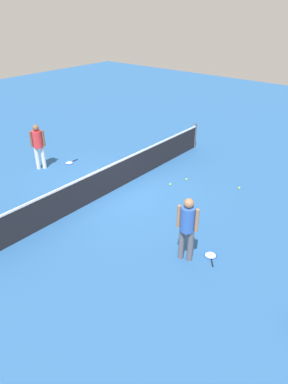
{
  "coord_description": "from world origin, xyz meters",
  "views": [
    {
      "loc": [
        -7.22,
        -7.24,
        5.56
      ],
      "look_at": [
        -0.72,
        -1.89,
        0.9
      ],
      "focal_mm": 32.46,
      "sensor_mm": 36.0,
      "label": 1
    }
  ],
  "objects_px": {
    "player_near_side": "(187,224)",
    "tennis_ball_by_net": "(186,179)",
    "tennis_ball_near_player": "(170,184)",
    "tennis_ball_stray_left": "(239,188)",
    "tennis_ball_midcourt": "(189,218)",
    "tennis_racket_near_player": "(211,256)",
    "player_far_side": "(38,143)",
    "tennis_ball_baseline": "(183,225)",
    "tennis_racket_far_player": "(70,163)"
  },
  "relations": [
    {
      "from": "tennis_racket_near_player",
      "to": "tennis_ball_near_player",
      "type": "bearing_deg",
      "value": 50.69
    },
    {
      "from": "tennis_racket_near_player",
      "to": "player_far_side",
      "type": "bearing_deg",
      "value": 86.4
    },
    {
      "from": "tennis_racket_near_player",
      "to": "tennis_ball_by_net",
      "type": "distance_m",
      "value": 4.17
    },
    {
      "from": "player_near_side",
      "to": "tennis_racket_far_player",
      "type": "distance_m",
      "value": 7.01
    },
    {
      "from": "player_near_side",
      "to": "tennis_ball_baseline",
      "type": "xyz_separation_m",
      "value": [
        1.14,
        0.81,
        -0.98
      ]
    },
    {
      "from": "tennis_racket_near_player",
      "to": "tennis_ball_stray_left",
      "type": "xyz_separation_m",
      "value": [
        3.7,
        1.03,
        0.02
      ]
    },
    {
      "from": "tennis_ball_stray_left",
      "to": "player_far_side",
      "type": "bearing_deg",
      "value": 116.43
    },
    {
      "from": "player_far_side",
      "to": "player_near_side",
      "type": "bearing_deg",
      "value": -97.63
    },
    {
      "from": "tennis_ball_midcourt",
      "to": "tennis_ball_stray_left",
      "type": "height_order",
      "value": "same"
    },
    {
      "from": "player_near_side",
      "to": "tennis_ball_near_player",
      "type": "relative_size",
      "value": 25.76
    },
    {
      "from": "tennis_ball_by_net",
      "to": "tennis_ball_stray_left",
      "type": "bearing_deg",
      "value": -71.46
    },
    {
      "from": "player_near_side",
      "to": "tennis_ball_by_net",
      "type": "distance_m",
      "value": 4.39
    },
    {
      "from": "player_far_side",
      "to": "tennis_ball_baseline",
      "type": "height_order",
      "value": "player_far_side"
    },
    {
      "from": "player_far_side",
      "to": "tennis_ball_midcourt",
      "type": "height_order",
      "value": "player_far_side"
    },
    {
      "from": "tennis_ball_near_player",
      "to": "tennis_ball_stray_left",
      "type": "height_order",
      "value": "same"
    },
    {
      "from": "tennis_racket_near_player",
      "to": "tennis_racket_far_player",
      "type": "height_order",
      "value": "same"
    },
    {
      "from": "tennis_racket_near_player",
      "to": "tennis_ball_by_net",
      "type": "height_order",
      "value": "tennis_ball_by_net"
    },
    {
      "from": "player_far_side",
      "to": "tennis_ball_midcourt",
      "type": "bearing_deg",
      "value": -84.31
    },
    {
      "from": "tennis_racket_near_player",
      "to": "tennis_ball_stray_left",
      "type": "relative_size",
      "value": 8.59
    },
    {
      "from": "tennis_ball_baseline",
      "to": "tennis_ball_near_player",
      "type": "bearing_deg",
      "value": 44.12
    },
    {
      "from": "tennis_ball_by_net",
      "to": "player_near_side",
      "type": "bearing_deg",
      "value": -147.14
    },
    {
      "from": "tennis_ball_midcourt",
      "to": "tennis_ball_stray_left",
      "type": "bearing_deg",
      "value": -7.06
    },
    {
      "from": "tennis_racket_near_player",
      "to": "tennis_ball_baseline",
      "type": "xyz_separation_m",
      "value": [
        0.67,
        1.26,
        0.02
      ]
    },
    {
      "from": "tennis_ball_midcourt",
      "to": "tennis_ball_baseline",
      "type": "relative_size",
      "value": 1.0
    },
    {
      "from": "tennis_ball_stray_left",
      "to": "tennis_ball_baseline",
      "type": "bearing_deg",
      "value": 175.7
    },
    {
      "from": "player_far_side",
      "to": "tennis_ball_near_player",
      "type": "height_order",
      "value": "player_far_side"
    },
    {
      "from": "tennis_racket_far_player",
      "to": "tennis_racket_near_player",
      "type": "bearing_deg",
      "value": -101.64
    },
    {
      "from": "tennis_racket_far_player",
      "to": "tennis_ball_baseline",
      "type": "bearing_deg",
      "value": -97.75
    },
    {
      "from": "tennis_ball_near_player",
      "to": "tennis_ball_midcourt",
      "type": "distance_m",
      "value": 2.11
    },
    {
      "from": "tennis_ball_stray_left",
      "to": "tennis_ball_midcourt",
      "type": "bearing_deg",
      "value": 172.94
    },
    {
      "from": "player_far_side",
      "to": "tennis_ball_stray_left",
      "type": "relative_size",
      "value": 25.76
    },
    {
      "from": "player_near_side",
      "to": "player_far_side",
      "type": "xyz_separation_m",
      "value": [
        0.95,
        7.08,
        0.0
      ]
    },
    {
      "from": "tennis_racket_near_player",
      "to": "tennis_ball_baseline",
      "type": "relative_size",
      "value": 8.59
    },
    {
      "from": "tennis_ball_by_net",
      "to": "tennis_ball_midcourt",
      "type": "relative_size",
      "value": 1.0
    },
    {
      "from": "tennis_racket_near_player",
      "to": "tennis_racket_far_player",
      "type": "xyz_separation_m",
      "value": [
        1.46,
        7.11,
        0.0
      ]
    },
    {
      "from": "player_near_side",
      "to": "tennis_ball_near_player",
      "type": "height_order",
      "value": "player_near_side"
    },
    {
      "from": "player_near_side",
      "to": "player_far_side",
      "type": "bearing_deg",
      "value": 82.37
    },
    {
      "from": "player_near_side",
      "to": "tennis_ball_stray_left",
      "type": "relative_size",
      "value": 25.76
    },
    {
      "from": "tennis_racket_near_player",
      "to": "tennis_ball_by_net",
      "type": "relative_size",
      "value": 8.59
    },
    {
      "from": "tennis_racket_far_player",
      "to": "tennis_ball_near_player",
      "type": "height_order",
      "value": "tennis_ball_near_player"
    },
    {
      "from": "player_near_side",
      "to": "tennis_racket_near_player",
      "type": "height_order",
      "value": "player_near_side"
    },
    {
      "from": "tennis_ball_by_net",
      "to": "tennis_ball_midcourt",
      "type": "distance_m",
      "value": 2.47
    },
    {
      "from": "tennis_ball_by_net",
      "to": "tennis_ball_baseline",
      "type": "distance_m",
      "value": 2.88
    },
    {
      "from": "tennis_ball_midcourt",
      "to": "tennis_ball_baseline",
      "type": "distance_m",
      "value": 0.43
    },
    {
      "from": "player_far_side",
      "to": "tennis_ball_by_net",
      "type": "height_order",
      "value": "player_far_side"
    },
    {
      "from": "tennis_racket_far_player",
      "to": "tennis_ball_near_player",
      "type": "bearing_deg",
      "value": -76.68
    },
    {
      "from": "tennis_ball_by_net",
      "to": "tennis_ball_stray_left",
      "type": "height_order",
      "value": "same"
    },
    {
      "from": "player_far_side",
      "to": "tennis_ball_by_net",
      "type": "bearing_deg",
      "value": -60.93
    },
    {
      "from": "tennis_ball_by_net",
      "to": "tennis_racket_near_player",
      "type": "bearing_deg",
      "value": -138.39
    },
    {
      "from": "player_far_side",
      "to": "tennis_ball_midcourt",
      "type": "distance_m",
      "value": 6.28
    }
  ]
}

